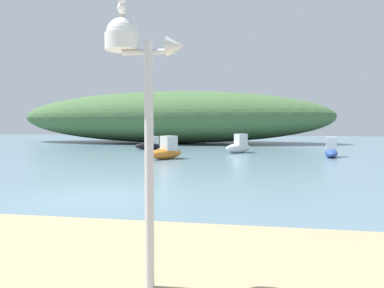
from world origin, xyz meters
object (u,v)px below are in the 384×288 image
(motorboat_off_point, at_px, (331,150))
(motorboat_far_right, at_px, (239,146))
(seagull_on_radar, at_px, (122,6))
(motorboat_centre_water, at_px, (150,144))
(mast_structure, at_px, (134,72))
(motorboat_east_reach, at_px, (167,151))

(motorboat_off_point, bearing_deg, motorboat_far_right, 159.39)
(seagull_on_radar, bearing_deg, motorboat_centre_water, 105.93)
(motorboat_centre_water, bearing_deg, motorboat_off_point, -18.94)
(mast_structure, height_order, seagull_on_radar, seagull_on_radar)
(motorboat_far_right, relative_size, motorboat_east_reach, 0.92)
(motorboat_centre_water, height_order, motorboat_off_point, motorboat_off_point)
(seagull_on_radar, bearing_deg, mast_structure, 6.40)
(mast_structure, bearing_deg, motorboat_east_reach, 102.97)
(motorboat_centre_water, height_order, motorboat_east_reach, motorboat_east_reach)
(seagull_on_radar, height_order, motorboat_far_right, seagull_on_radar)
(motorboat_centre_water, bearing_deg, mast_structure, -73.78)
(mast_structure, relative_size, motorboat_off_point, 1.24)
(motorboat_centre_water, relative_size, motorboat_east_reach, 0.95)
(mast_structure, relative_size, motorboat_far_right, 1.40)
(motorboat_far_right, distance_m, motorboat_east_reach, 7.45)
(seagull_on_radar, height_order, motorboat_off_point, seagull_on_radar)
(seagull_on_radar, xyz_separation_m, motorboat_off_point, (6.59, 23.25, -3.42))
(motorboat_far_right, height_order, motorboat_east_reach, motorboat_east_reach)
(mast_structure, relative_size, seagull_on_radar, 10.08)
(mast_structure, distance_m, motorboat_east_reach, 20.37)
(seagull_on_radar, height_order, motorboat_centre_water, seagull_on_radar)
(mast_structure, xyz_separation_m, motorboat_off_point, (6.44, 23.24, -2.58))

